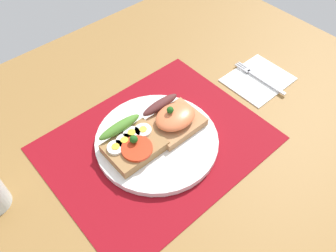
{
  "coord_description": "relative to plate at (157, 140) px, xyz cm",
  "views": [
    {
      "loc": [
        -25.59,
        -32.46,
        54.76
      ],
      "look_at": [
        3.0,
        0.0,
        3.15
      ],
      "focal_mm": 36.07,
      "sensor_mm": 36.0,
      "label": 1
    }
  ],
  "objects": [
    {
      "name": "sandwich_salmon",
      "position": [
        4.96,
        0.69,
        2.62
      ],
      "size": [
        10.6,
        9.91,
        5.52
      ],
      "color": "#AF7C4F",
      "rests_on": "plate"
    },
    {
      "name": "ground_plane",
      "position": [
        0.0,
        0.0,
        -2.58
      ],
      "size": [
        120.0,
        90.0,
        3.2
      ],
      "primitive_type": "cube",
      "color": "olive"
    },
    {
      "name": "plate",
      "position": [
        0.0,
        0.0,
        0.0
      ],
      "size": [
        24.67,
        24.67,
        1.35
      ],
      "primitive_type": "cylinder",
      "color": "white",
      "rests_on": "placemat"
    },
    {
      "name": "sandwich_egg_tomato",
      "position": [
        -5.02,
        1.32,
        2.19
      ],
      "size": [
        10.78,
        9.99,
        4.19
      ],
      "color": "#996F42",
      "rests_on": "plate"
    },
    {
      "name": "placemat",
      "position": [
        0.0,
        0.0,
        -0.83
      ],
      "size": [
        42.75,
        34.05,
        0.3
      ],
      "primitive_type": "cube",
      "color": "maroon",
      "rests_on": "ground_plane"
    },
    {
      "name": "napkin",
      "position": [
        30.43,
        -1.45,
        -0.68
      ],
      "size": [
        14.69,
        12.25,
        0.6
      ],
      "primitive_type": "cube",
      "color": "white",
      "rests_on": "ground_plane"
    },
    {
      "name": "fork",
      "position": [
        30.52,
        -1.31,
        -0.22
      ],
      "size": [
        1.62,
        14.49,
        0.32
      ],
      "color": "#B7B7BC",
      "rests_on": "napkin"
    }
  ]
}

